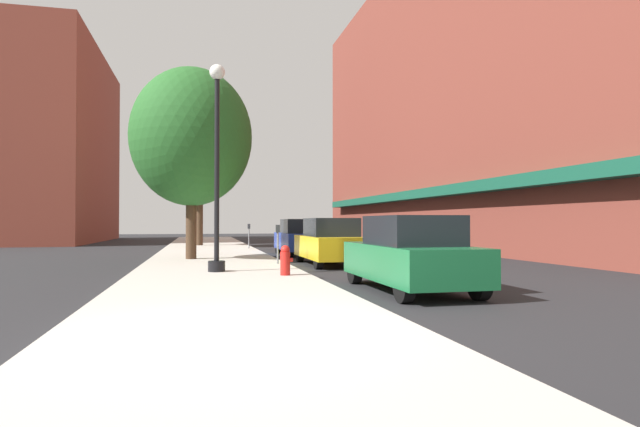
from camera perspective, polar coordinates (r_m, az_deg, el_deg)
ground_plane at (r=25.24m, az=-2.67°, el=-4.40°), size 90.00×90.00×0.00m
sidewalk_slab at (r=25.83m, az=-11.86°, el=-4.17°), size 4.80×50.00×0.12m
building_right_brick at (r=33.61m, az=15.26°, el=12.52°), size 6.80×40.00×18.71m
building_far_background at (r=45.40m, az=-26.43°, el=6.53°), size 6.80×18.00×14.75m
lamppost at (r=15.19m, az=-11.18°, el=5.43°), size 0.48×0.48×5.90m
fire_hydrant at (r=13.85m, az=-3.80°, el=-5.09°), size 0.33×0.26×0.79m
parking_meter_near at (r=17.65m, az=-4.63°, el=-2.80°), size 0.14×0.09×1.31m
parking_meter_far at (r=28.13m, az=-7.76°, el=-2.11°), size 0.14×0.09×1.31m
tree_near at (r=20.79m, az=-13.84°, el=8.08°), size 4.60×4.60×7.31m
tree_mid at (r=32.81m, az=-12.98°, el=5.66°), size 4.61×4.61×7.84m
car_green at (r=11.67m, az=9.82°, el=-4.43°), size 1.80×4.30×1.66m
car_yellow at (r=18.55m, az=1.11°, el=-3.15°), size 1.80×4.30×1.66m
car_blue at (r=24.08m, az=-2.18°, el=-2.64°), size 1.80×4.30×1.66m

